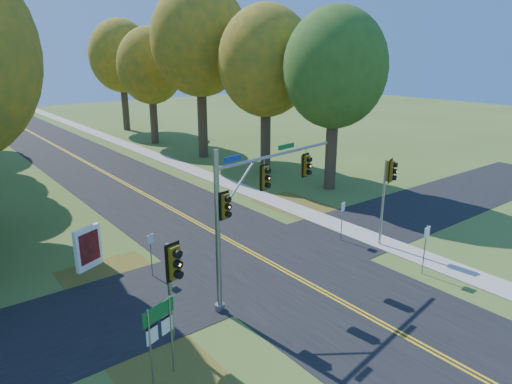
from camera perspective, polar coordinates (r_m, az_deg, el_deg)
ground at (r=20.85m, az=4.77°, el=-10.43°), size 160.00×160.00×0.00m
road_main at (r=20.85m, az=4.77°, el=-10.40°), size 8.00×160.00×0.02m
road_cross at (r=22.20m, az=1.24°, el=-8.56°), size 60.00×6.00×0.02m
centerline_left at (r=20.78m, az=4.56°, el=-10.45°), size 0.10×160.00×0.01m
centerline_right at (r=20.90m, az=4.97°, el=-10.29°), size 0.10×160.00×0.01m
sidewalk_east at (r=25.10m, az=15.33°, el=-6.02°), size 1.60×160.00×0.06m
leaf_patch_w_near at (r=20.89m, az=-16.68°, el=-11.07°), size 4.00×6.00×0.00m
leaf_patch_e at (r=29.18m, az=6.67°, el=-2.29°), size 3.50×8.00×0.00m
leaf_patch_w_far at (r=15.13m, az=-9.78°, el=-22.57°), size 3.00×5.00×0.00m
tree_e_a at (r=32.94m, az=9.85°, el=14.92°), size 7.20×7.20×12.73m
tree_e_b at (r=37.49m, az=1.26°, el=15.94°), size 7.60×7.60×13.33m
tree_e_c at (r=43.52m, az=-7.02°, el=18.29°), size 8.80×8.80×15.79m
tree_e_d at (r=51.32m, az=-13.03°, el=15.07°), size 7.00×7.00×12.32m
tree_e_e at (r=61.60m, az=-16.47°, el=15.96°), size 7.80×7.80×13.74m
traffic_mast at (r=17.72m, az=-0.66°, el=-1.04°), size 6.95×1.57×6.37m
east_signal_pole at (r=23.61m, az=16.26°, el=1.37°), size 0.51×0.61×4.62m
ped_signal_pole at (r=15.35m, az=-10.32°, el=-9.55°), size 0.59×0.69×3.75m
route_sign_cluster at (r=14.29m, az=-11.95°, el=-16.09°), size 1.18×0.45×2.65m
info_kiosk at (r=22.47m, az=-20.25°, el=-6.58°), size 1.40×0.78×2.00m
reg_sign_e_north at (r=24.38m, az=10.75°, el=-2.71°), size 0.41×0.15×2.17m
reg_sign_e_south at (r=21.67m, az=20.46°, el=-5.75°), size 0.45×0.08×2.34m
reg_sign_w at (r=20.71m, az=-13.03°, el=-6.70°), size 0.38×0.17×2.07m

